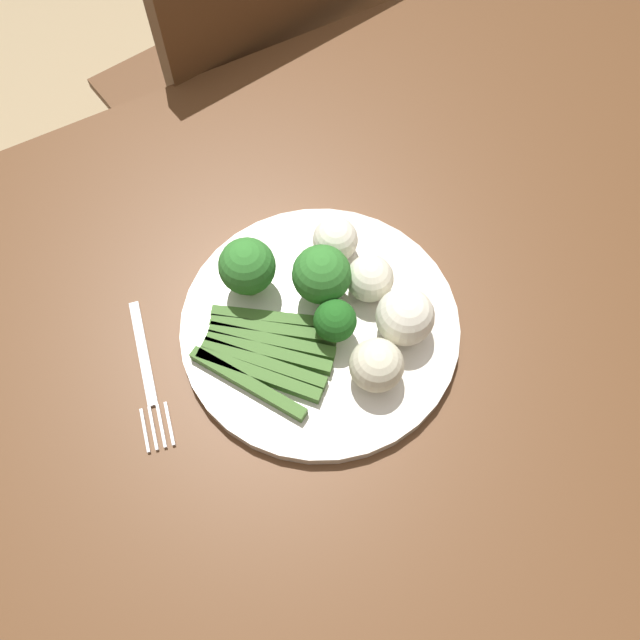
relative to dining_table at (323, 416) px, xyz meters
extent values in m
cube|color=tan|center=(0.00, 0.00, -0.65)|extent=(6.00, 6.00, 0.02)
cube|color=brown|center=(0.00, 0.00, 0.08)|extent=(1.43, 0.92, 0.04)
cylinder|color=brown|center=(-0.65, -0.40, -0.29)|extent=(0.07, 0.07, 0.70)
cube|color=brown|center=(-0.19, -0.68, -0.18)|extent=(0.45, 0.45, 0.02)
cube|color=brown|center=(-0.22, -0.50, 0.03)|extent=(0.38, 0.09, 0.40)
cylinder|color=brown|center=(-0.34, -0.87, -0.42)|extent=(0.04, 0.04, 0.45)
cylinder|color=brown|center=(0.00, -0.82, -0.42)|extent=(0.04, 0.04, 0.45)
cylinder|color=brown|center=(-0.39, -0.53, -0.42)|extent=(0.04, 0.04, 0.45)
cylinder|color=brown|center=(-0.05, -0.48, -0.42)|extent=(0.04, 0.04, 0.45)
cylinder|color=silver|center=(-0.03, -0.06, 0.10)|extent=(0.29, 0.29, 0.01)
cube|color=#3D6626|center=(0.07, -0.03, 0.12)|extent=(0.07, 0.12, 0.01)
cube|color=#3D6626|center=(0.05, -0.03, 0.12)|extent=(0.09, 0.11, 0.01)
cube|color=#3D6626|center=(0.04, -0.04, 0.12)|extent=(0.09, 0.11, 0.01)
cube|color=#3D6626|center=(0.03, -0.05, 0.12)|extent=(0.10, 0.10, 0.01)
cube|color=#3D6626|center=(0.03, -0.06, 0.12)|extent=(0.10, 0.10, 0.01)
cube|color=#3D6626|center=(0.02, -0.07, 0.12)|extent=(0.11, 0.09, 0.01)
cube|color=#3D6626|center=(0.01, -0.08, 0.12)|extent=(0.11, 0.09, 0.01)
cylinder|color=#4C7F2B|center=(-0.03, -0.04, 0.12)|extent=(0.01, 0.01, 0.01)
sphere|color=#1E5B1C|center=(-0.03, -0.04, 0.14)|extent=(0.04, 0.04, 0.04)
cylinder|color=#609E3D|center=(-0.04, -0.08, 0.12)|extent=(0.02, 0.02, 0.02)
sphere|color=#337A2D|center=(-0.04, -0.08, 0.16)|extent=(0.06, 0.06, 0.06)
cylinder|color=#609E3D|center=(0.01, -0.13, 0.12)|extent=(0.02, 0.02, 0.02)
sphere|color=#337A2D|center=(0.01, -0.13, 0.15)|extent=(0.06, 0.06, 0.06)
sphere|color=beige|center=(-0.05, 0.02, 0.14)|extent=(0.05, 0.05, 0.05)
sphere|color=silver|center=(-0.09, -0.06, 0.14)|extent=(0.05, 0.05, 0.05)
sphere|color=white|center=(-0.08, -0.12, 0.14)|extent=(0.05, 0.05, 0.05)
sphere|color=white|center=(-0.10, -0.01, 0.14)|extent=(0.06, 0.06, 0.06)
cube|color=silver|center=(0.14, -0.12, 0.10)|extent=(0.04, 0.12, 0.00)
cube|color=silver|center=(0.17, -0.04, 0.10)|extent=(0.01, 0.04, 0.00)
cube|color=silver|center=(0.17, -0.04, 0.10)|extent=(0.01, 0.04, 0.00)
cube|color=silver|center=(0.16, -0.04, 0.10)|extent=(0.01, 0.04, 0.00)
cube|color=silver|center=(0.15, -0.04, 0.10)|extent=(0.01, 0.04, 0.00)
camera|label=1|loc=(0.12, 0.20, 0.70)|focal=35.84mm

